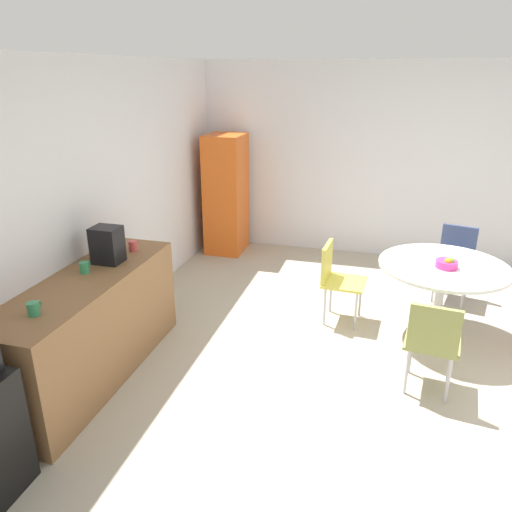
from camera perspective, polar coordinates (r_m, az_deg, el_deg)
ground_plane at (r=4.56m, az=17.79°, el=-13.08°), size 6.00×6.00×0.00m
wall_back at (r=4.79m, az=-18.76°, el=5.61°), size 6.00×0.10×2.60m
wall_side_right at (r=6.92m, az=18.47°, el=10.14°), size 0.10×6.00×2.60m
counter_block at (r=4.36m, az=-18.70°, el=-7.97°), size 2.00×0.60×0.90m
locker_cabinet at (r=6.93m, az=-3.49°, el=7.17°), size 0.60×0.50×1.65m
round_table at (r=4.98m, az=20.86°, el=-2.26°), size 1.20×1.20×0.76m
chair_olive at (r=4.10m, az=19.90°, el=-8.93°), size 0.47×0.47×0.83m
chair_navy at (r=5.96m, az=22.25°, el=0.21°), size 0.50×0.50×0.83m
chair_yellow at (r=5.07m, az=9.20°, el=-2.01°), size 0.45×0.45×0.83m
fruit_bowl at (r=4.85m, az=21.36°, el=-0.82°), size 0.20×0.20×0.11m
mug_white at (r=4.67m, az=-14.10°, el=1.16°), size 0.13×0.08×0.09m
mug_green at (r=3.69m, az=-24.48°, el=-5.61°), size 0.13×0.08×0.09m
mug_red at (r=4.28m, az=-19.33°, el=-1.26°), size 0.13×0.08×0.09m
coffee_maker at (r=4.41m, az=-16.93°, el=1.25°), size 0.20×0.24×0.32m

